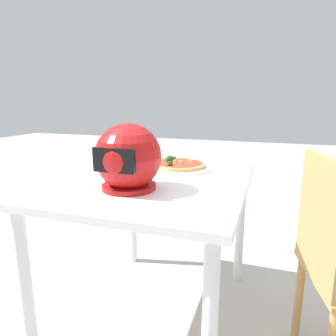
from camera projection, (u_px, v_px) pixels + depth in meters
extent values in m
plane|color=#B2ADA3|center=(157.00, 316.00, 1.57)|extent=(14.00, 14.00, 0.00)
cube|color=white|center=(156.00, 179.00, 1.41)|extent=(0.83, 1.07, 0.03)
cylinder|color=white|center=(240.00, 225.00, 1.82)|extent=(0.05, 0.05, 0.72)
cylinder|color=white|center=(132.00, 212.00, 2.04)|extent=(0.05, 0.05, 0.72)
cylinder|color=white|center=(26.00, 296.00, 1.17)|extent=(0.05, 0.05, 0.72)
cylinder|color=white|center=(179.00, 167.00, 1.55)|extent=(0.33, 0.33, 0.01)
cylinder|color=tan|center=(179.00, 165.00, 1.55)|extent=(0.27, 0.27, 0.02)
cylinder|color=red|center=(179.00, 163.00, 1.55)|extent=(0.23, 0.23, 0.00)
sphere|color=#234C1E|center=(175.00, 159.00, 1.58)|extent=(0.03, 0.03, 0.03)
sphere|color=#234C1E|center=(170.00, 159.00, 1.56)|extent=(0.04, 0.04, 0.04)
sphere|color=#234C1E|center=(170.00, 164.00, 1.47)|extent=(0.03, 0.03, 0.03)
cylinder|color=#E0D172|center=(181.00, 162.00, 1.53)|extent=(0.02, 0.02, 0.01)
cylinder|color=#E0D172|center=(177.00, 159.00, 1.57)|extent=(0.02, 0.02, 0.02)
cylinder|color=#E0D172|center=(175.00, 161.00, 1.54)|extent=(0.02, 0.02, 0.01)
cylinder|color=#E0D172|center=(190.00, 160.00, 1.58)|extent=(0.03, 0.03, 0.01)
cylinder|color=#E0D172|center=(193.00, 161.00, 1.55)|extent=(0.02, 0.02, 0.01)
sphere|color=#B21414|center=(128.00, 157.00, 1.17)|extent=(0.26, 0.26, 0.26)
cylinder|color=#B21414|center=(129.00, 186.00, 1.20)|extent=(0.21, 0.21, 0.02)
cube|color=black|center=(114.00, 161.00, 1.07)|extent=(0.16, 0.02, 0.09)
cylinder|color=silver|center=(142.00, 147.00, 1.82)|extent=(0.07, 0.07, 0.14)
cube|color=#B7844C|center=(321.00, 218.00, 1.11)|extent=(0.11, 0.38, 0.45)
cylinder|color=#B7844C|center=(298.00, 300.00, 1.37)|extent=(0.04, 0.04, 0.43)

